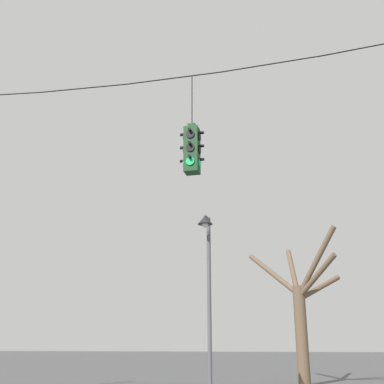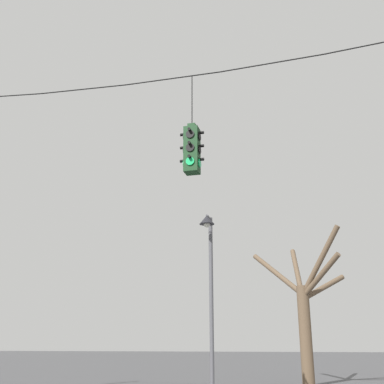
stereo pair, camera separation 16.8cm
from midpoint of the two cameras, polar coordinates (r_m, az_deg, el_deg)
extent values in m
cylinder|color=black|center=(14.60, -22.14, 10.63)|extent=(2.48, 0.03, 0.21)
cylinder|color=black|center=(13.33, -13.30, 11.86)|extent=(2.48, 0.03, 0.12)
cylinder|color=black|center=(12.48, -2.80, 13.30)|extent=(2.48, 0.03, 0.03)
cylinder|color=black|center=(12.13, 8.89, 14.76)|extent=(2.48, 0.03, 0.12)
cylinder|color=black|center=(12.33, 20.85, 15.98)|extent=(2.48, 0.03, 0.21)
cube|color=#143819|center=(11.45, -0.42, 4.96)|extent=(0.34, 0.34, 1.14)
cube|color=#143819|center=(11.70, -0.42, 7.76)|extent=(0.19, 0.19, 0.10)
cylinder|color=black|center=(12.02, -0.41, 10.85)|extent=(0.02, 0.02, 1.34)
cylinder|color=black|center=(11.42, -0.64, 6.89)|extent=(0.20, 0.03, 0.20)
cylinder|color=black|center=(11.42, -0.70, 7.39)|extent=(0.07, 0.12, 0.07)
cylinder|color=black|center=(11.28, -0.65, 5.31)|extent=(0.20, 0.03, 0.20)
cylinder|color=black|center=(11.28, -0.70, 5.81)|extent=(0.07, 0.12, 0.07)
cylinder|color=#19C666|center=(11.15, -0.66, 3.69)|extent=(0.20, 0.03, 0.20)
cylinder|color=black|center=(11.14, -0.71, 4.20)|extent=(0.07, 0.12, 0.07)
cylinder|color=black|center=(11.75, -0.20, 6.16)|extent=(0.20, 0.03, 0.20)
cylinder|color=black|center=(11.82, -0.15, 6.47)|extent=(0.07, 0.12, 0.07)
cylinder|color=black|center=(11.61, -0.20, 4.61)|extent=(0.20, 0.03, 0.20)
cylinder|color=black|center=(11.69, -0.15, 4.94)|extent=(0.07, 0.12, 0.07)
cylinder|color=#19C666|center=(11.49, -0.20, 3.04)|extent=(0.20, 0.03, 0.20)
cylinder|color=black|center=(11.56, -0.15, 3.38)|extent=(0.07, 0.12, 0.07)
cylinder|color=black|center=(11.62, -1.31, 6.43)|extent=(0.03, 0.20, 0.20)
cylinder|color=black|center=(11.67, -1.52, 6.81)|extent=(0.12, 0.07, 0.07)
cylinder|color=black|center=(11.49, -1.32, 4.87)|extent=(0.03, 0.20, 0.20)
cylinder|color=black|center=(11.53, -1.54, 5.26)|extent=(0.12, 0.07, 0.07)
cylinder|color=#19C666|center=(11.36, -1.33, 3.28)|extent=(0.03, 0.20, 0.20)
cylinder|color=black|center=(11.41, -1.55, 3.68)|extent=(0.12, 0.07, 0.07)
cylinder|color=black|center=(11.54, 0.48, 6.61)|extent=(0.03, 0.20, 0.20)
cylinder|color=black|center=(11.57, 0.70, 7.03)|extent=(0.12, 0.07, 0.07)
cylinder|color=black|center=(11.41, 0.48, 5.04)|extent=(0.03, 0.20, 0.20)
cylinder|color=black|center=(11.43, 0.70, 5.48)|extent=(0.12, 0.07, 0.07)
cylinder|color=#19C666|center=(11.28, 0.49, 3.44)|extent=(0.03, 0.20, 0.20)
cylinder|color=black|center=(11.30, 0.71, 3.88)|extent=(0.12, 0.07, 0.07)
cylinder|color=#515156|center=(14.38, 1.72, -13.16)|extent=(0.12, 0.12, 5.20)
cylinder|color=#515156|center=(14.56, 1.43, -3.03)|extent=(0.07, 0.49, 0.07)
cone|color=#232328|center=(14.30, 1.23, -3.31)|extent=(0.45, 0.45, 0.27)
sphere|color=silver|center=(14.27, 1.23, -3.84)|extent=(0.20, 0.20, 0.20)
cylinder|color=brown|center=(19.84, 12.60, -16.16)|extent=(0.47, 0.47, 3.71)
cylinder|color=brown|center=(21.38, 11.70, -9.51)|extent=(0.63, 2.84, 2.64)
cylinder|color=brown|center=(19.39, 14.28, -9.66)|extent=(1.68, 1.46, 1.61)
cylinder|color=brown|center=(20.60, 14.60, -10.93)|extent=(1.83, 1.51, 1.17)
cylinder|color=brown|center=(21.21, 9.36, -9.57)|extent=(2.33, 2.47, 2.17)
cylinder|color=brown|center=(19.57, 14.26, -7.98)|extent=(1.78, 1.30, 2.62)
camera|label=1|loc=(0.08, -90.43, 0.14)|focal=45.00mm
camera|label=2|loc=(0.08, 89.57, -0.14)|focal=45.00mm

